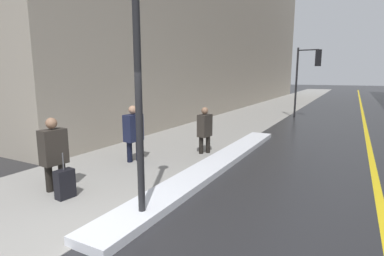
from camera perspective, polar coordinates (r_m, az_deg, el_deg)
name	(u,v)px	position (r m, az deg, el deg)	size (l,w,h in m)	color
ground_plane	(92,237)	(5.14, -18.53, -19.10)	(160.00, 160.00, 0.00)	#232326
sidewalk_slab	(253,115)	(18.94, 11.59, 2.39)	(4.00, 80.00, 0.01)	gray
road_centre_stripe	(364,122)	(18.18, 29.99, 0.92)	(0.16, 80.00, 0.00)	gold
snow_bank_curb	(216,164)	(8.21, 4.59, -6.84)	(0.77, 9.15, 0.16)	silver
building_facade_left	(214,8)	(25.78, 4.24, 21.89)	(6.00, 36.00, 15.53)	gray
lamp_post	(137,55)	(4.92, -10.38, 13.53)	(0.28, 0.28, 4.59)	black
traffic_light_near	(309,67)	(18.43, 21.46, 10.71)	(1.31, 0.32, 4.00)	black
pedestrian_nearside	(54,151)	(6.95, -24.85, -3.99)	(0.36, 0.55, 1.59)	black
pedestrian_trailing	(133,131)	(8.62, -11.10, -0.55)	(0.36, 0.56, 1.62)	black
pedestrian_in_glasses	(205,128)	(9.39, 2.44, 0.00)	(0.33, 0.51, 1.48)	black
rolling_suitcase	(65,184)	(6.62, -23.06, -9.81)	(0.26, 0.38, 0.95)	black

